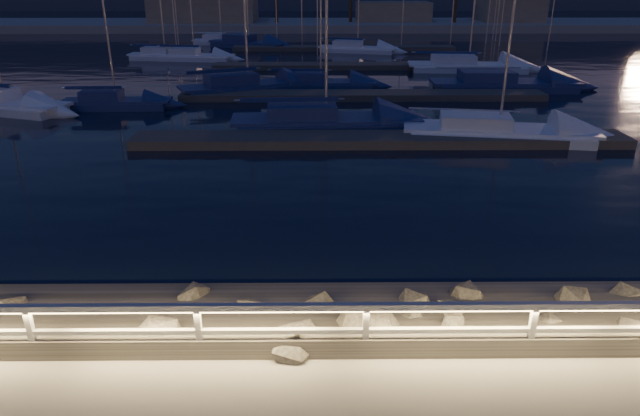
{
  "coord_description": "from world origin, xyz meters",
  "views": [
    {
      "loc": [
        -2.9,
        -8.63,
        6.43
      ],
      "look_at": [
        -2.79,
        4.0,
        1.24
      ],
      "focal_mm": 32.0,
      "sensor_mm": 36.0,
      "label": 1
    }
  ],
  "objects_px": {
    "sailboat_f": "(245,86)",
    "sailboat_j": "(193,56)",
    "sailboat_c": "(321,120)",
    "sailboat_m": "(220,41)",
    "sailboat_l": "(465,65)",
    "sailboat_i": "(163,55)",
    "sailboat_a": "(113,101)",
    "guard_rail": "(474,317)",
    "sailboat_k": "(355,48)",
    "sailboat_e": "(2,103)",
    "sailboat_h": "(500,83)",
    "sailboat_d": "(494,130)",
    "sailboat_n": "(247,43)",
    "sailboat_g": "(318,82)"
  },
  "relations": [
    {
      "from": "sailboat_c",
      "to": "sailboat_h",
      "type": "bearing_deg",
      "value": 37.07
    },
    {
      "from": "sailboat_j",
      "to": "sailboat_a",
      "type": "bearing_deg",
      "value": -84.21
    },
    {
      "from": "guard_rail",
      "to": "sailboat_c",
      "type": "distance_m",
      "value": 18.84
    },
    {
      "from": "sailboat_f",
      "to": "sailboat_m",
      "type": "distance_m",
      "value": 27.76
    },
    {
      "from": "guard_rail",
      "to": "sailboat_j",
      "type": "xyz_separation_m",
      "value": [
        -13.57,
        42.79,
        -0.97
      ]
    },
    {
      "from": "sailboat_h",
      "to": "sailboat_l",
      "type": "distance_m",
      "value": 7.91
    },
    {
      "from": "sailboat_g",
      "to": "sailboat_j",
      "type": "xyz_separation_m",
      "value": [
        -10.92,
        13.39,
        0.01
      ]
    },
    {
      "from": "guard_rail",
      "to": "sailboat_j",
      "type": "distance_m",
      "value": 44.9
    },
    {
      "from": "sailboat_i",
      "to": "sailboat_m",
      "type": "distance_m",
      "value": 12.17
    },
    {
      "from": "sailboat_j",
      "to": "sailboat_l",
      "type": "relative_size",
      "value": 0.75
    },
    {
      "from": "sailboat_l",
      "to": "sailboat_i",
      "type": "bearing_deg",
      "value": 170.6
    },
    {
      "from": "sailboat_g",
      "to": "sailboat_m",
      "type": "bearing_deg",
      "value": 114.68
    },
    {
      "from": "sailboat_d",
      "to": "sailboat_h",
      "type": "distance_m",
      "value": 12.57
    },
    {
      "from": "sailboat_c",
      "to": "sailboat_f",
      "type": "height_order",
      "value": "sailboat_c"
    },
    {
      "from": "sailboat_d",
      "to": "guard_rail",
      "type": "bearing_deg",
      "value": -98.45
    },
    {
      "from": "sailboat_f",
      "to": "sailboat_j",
      "type": "relative_size",
      "value": 1.26
    },
    {
      "from": "sailboat_m",
      "to": "sailboat_e",
      "type": "bearing_deg",
      "value": -93.58
    },
    {
      "from": "sailboat_f",
      "to": "sailboat_g",
      "type": "bearing_deg",
      "value": -6.53
    },
    {
      "from": "sailboat_a",
      "to": "sailboat_e",
      "type": "relative_size",
      "value": 0.8
    },
    {
      "from": "guard_rail",
      "to": "sailboat_f",
      "type": "bearing_deg",
      "value": 104.68
    },
    {
      "from": "sailboat_i",
      "to": "sailboat_k",
      "type": "relative_size",
      "value": 0.86
    },
    {
      "from": "sailboat_l",
      "to": "sailboat_m",
      "type": "xyz_separation_m",
      "value": [
        -21.95,
        18.39,
        -0.05
      ]
    },
    {
      "from": "sailboat_g",
      "to": "sailboat_h",
      "type": "distance_m",
      "value": 11.96
    },
    {
      "from": "sailboat_h",
      "to": "sailboat_m",
      "type": "xyz_separation_m",
      "value": [
        -22.33,
        26.29,
        -0.05
      ]
    },
    {
      "from": "guard_rail",
      "to": "sailboat_c",
      "type": "xyz_separation_m",
      "value": [
        -2.54,
        18.65,
        -0.91
      ]
    },
    {
      "from": "sailboat_g",
      "to": "sailboat_i",
      "type": "height_order",
      "value": "sailboat_g"
    },
    {
      "from": "sailboat_e",
      "to": "sailboat_h",
      "type": "distance_m",
      "value": 29.96
    },
    {
      "from": "sailboat_a",
      "to": "sailboat_g",
      "type": "distance_m",
      "value": 13.0
    },
    {
      "from": "sailboat_g",
      "to": "sailboat_i",
      "type": "xyz_separation_m",
      "value": [
        -13.59,
        13.89,
        0.01
      ]
    },
    {
      "from": "sailboat_i",
      "to": "sailboat_k",
      "type": "bearing_deg",
      "value": 21.1
    },
    {
      "from": "sailboat_a",
      "to": "sailboat_c",
      "type": "xyz_separation_m",
      "value": [
        11.65,
        -4.79,
        0.07
      ]
    },
    {
      "from": "sailboat_e",
      "to": "sailboat_h",
      "type": "bearing_deg",
      "value": 30.94
    },
    {
      "from": "sailboat_l",
      "to": "sailboat_j",
      "type": "bearing_deg",
      "value": 170.11
    },
    {
      "from": "sailboat_c",
      "to": "sailboat_j",
      "type": "height_order",
      "value": "sailboat_c"
    },
    {
      "from": "sailboat_a",
      "to": "sailboat_j",
      "type": "distance_m",
      "value": 19.36
    },
    {
      "from": "sailboat_f",
      "to": "sailboat_l",
      "type": "xyz_separation_m",
      "value": [
        16.21,
        8.77,
        -0.02
      ]
    },
    {
      "from": "sailboat_k",
      "to": "sailboat_m",
      "type": "distance_m",
      "value": 15.67
    },
    {
      "from": "sailboat_c",
      "to": "sailboat_i",
      "type": "height_order",
      "value": "sailboat_c"
    },
    {
      "from": "sailboat_j",
      "to": "sailboat_m",
      "type": "bearing_deg",
      "value": 95.14
    },
    {
      "from": "sailboat_g",
      "to": "sailboat_i",
      "type": "distance_m",
      "value": 19.43
    },
    {
      "from": "sailboat_f",
      "to": "sailboat_m",
      "type": "height_order",
      "value": "sailboat_f"
    },
    {
      "from": "sailboat_d",
      "to": "sailboat_i",
      "type": "xyz_separation_m",
      "value": [
        -21.59,
        26.49,
        -0.01
      ]
    },
    {
      "from": "guard_rail",
      "to": "sailboat_f",
      "type": "relative_size",
      "value": 3.01
    },
    {
      "from": "guard_rail",
      "to": "sailboat_a",
      "type": "xyz_separation_m",
      "value": [
        -14.2,
        23.44,
        -0.98
      ]
    },
    {
      "from": "sailboat_f",
      "to": "sailboat_m",
      "type": "relative_size",
      "value": 1.4
    },
    {
      "from": "sailboat_j",
      "to": "sailboat_n",
      "type": "xyz_separation_m",
      "value": [
        3.7,
        9.74,
        0.06
      ]
    },
    {
      "from": "sailboat_j",
      "to": "sailboat_n",
      "type": "bearing_deg",
      "value": 76.81
    },
    {
      "from": "sailboat_c",
      "to": "sailboat_e",
      "type": "relative_size",
      "value": 1.2
    },
    {
      "from": "sailboat_j",
      "to": "sailboat_m",
      "type": "xyz_separation_m",
      "value": [
        0.53,
        12.24,
        -0.01
      ]
    },
    {
      "from": "sailboat_d",
      "to": "sailboat_e",
      "type": "relative_size",
      "value": 1.13
    }
  ]
}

